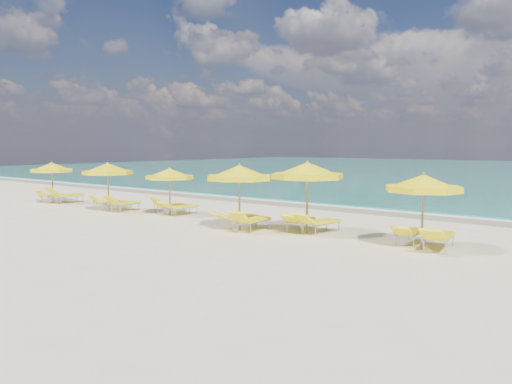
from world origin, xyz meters
The scene contains 23 objects.
ground_plane centered at (0.00, 0.00, 0.00)m, with size 120.00×120.00×0.00m, color beige.
ocean centered at (0.00, 48.00, 0.00)m, with size 120.00×80.00×0.30m, color #157863.
wet_sand_band centered at (0.00, 7.40, 0.00)m, with size 120.00×2.60×0.01m, color tan.
foam_line centered at (0.00, 8.20, 0.00)m, with size 120.00×1.20×0.03m, color white.
whitecap_near centered at (-6.00, 17.00, 0.00)m, with size 14.00×0.36×0.05m, color white.
umbrella_0 centered at (-12.42, -0.33, 1.90)m, with size 2.53×2.53×2.23m.
umbrella_1 centered at (-7.20, -0.51, 1.99)m, with size 2.63×2.63×2.33m.
umbrella_2 centered at (-4.12, 0.52, 1.82)m, with size 2.12×2.12×2.14m.
umbrella_3 centered at (0.85, -0.55, 2.08)m, with size 2.96×2.96×2.45m.
umbrella_4 centered at (3.15, 0.42, 2.19)m, with size 2.72×2.72×2.57m.
umbrella_5 centered at (7.31, 0.28, 1.96)m, with size 2.49×2.49×2.30m.
lounger_0_left centered at (-12.85, -0.10, 0.21)m, with size 0.84×1.78×0.77m.
lounger_0_right centered at (-11.94, 0.26, 0.25)m, with size 0.70×1.96×0.93m.
lounger_1_left centered at (-7.72, -0.09, 0.21)m, with size 0.75×1.72×0.78m.
lounger_1_right centered at (-6.77, 0.08, 0.22)m, with size 0.77×1.80×0.84m.
lounger_2_left centered at (-4.54, 0.94, 0.21)m, with size 0.71×1.71×0.82m.
lounger_2_right centered at (-3.71, 0.84, 0.22)m, with size 0.77×1.92×0.70m.
lounger_3_left centered at (0.49, -0.16, 0.23)m, with size 0.91×2.02×0.69m.
lounger_3_right centered at (1.35, -0.40, 0.24)m, with size 0.81×1.95×0.86m.
lounger_4_left centered at (2.68, 0.73, 0.22)m, with size 0.91×1.96×0.74m.
lounger_4_right centered at (3.51, 0.75, 0.24)m, with size 0.95×2.01×0.83m.
lounger_5_left centered at (6.76, 0.83, 0.22)m, with size 0.70×1.89×0.73m.
lounger_5_right centered at (7.75, 0.47, 0.25)m, with size 0.94×2.12×0.83m.
Camera 1 is at (12.56, -14.39, 3.12)m, focal length 35.00 mm.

